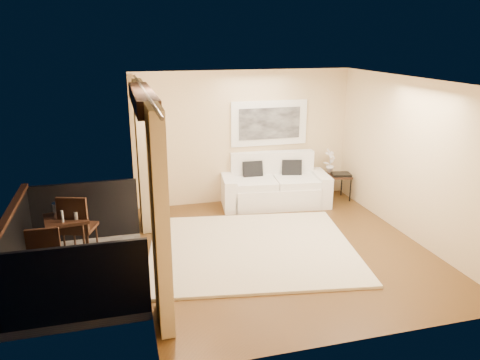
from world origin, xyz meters
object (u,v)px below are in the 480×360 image
object	(u,v)px
orchid	(330,161)
balcony_chair_far	(76,223)
side_table	(338,177)
sofa	(274,186)
balcony_chair_near	(44,260)
ice_bucket	(59,209)
bistro_table	(66,222)

from	to	relation	value
orchid	balcony_chair_far	xyz separation A→B (m)	(-5.02, -1.71, -0.19)
side_table	orchid	world-z (taller)	orchid
sofa	balcony_chair_far	size ratio (longest dim) A/B	2.14
side_table	balcony_chair_near	bearing A→B (deg)	-154.28
balcony_chair_far	ice_bucket	size ratio (longest dim) A/B	5.27
side_table	orchid	size ratio (longest dim) A/B	1.14
bistro_table	balcony_chair_near	bearing A→B (deg)	-99.95
balcony_chair_far	orchid	bearing A→B (deg)	-142.99
sofa	balcony_chair_near	world-z (taller)	sofa
bistro_table	ice_bucket	distance (m)	0.24
sofa	side_table	bearing A→B (deg)	3.08
orchid	balcony_chair_near	distance (m)	6.04
side_table	balcony_chair_near	xyz separation A→B (m)	(-5.47, -2.64, 0.07)
balcony_chair_far	ice_bucket	distance (m)	0.34
orchid	ice_bucket	bearing A→B (deg)	-163.10
sofa	side_table	size ratio (longest dim) A/B	3.82
ice_bucket	side_table	bearing A→B (deg)	14.86
orchid	balcony_chair_near	size ratio (longest dim) A/B	0.54
balcony_chair_far	ice_bucket	bearing A→B (deg)	-7.69
balcony_chair_far	balcony_chair_near	size ratio (longest dim) A/B	1.09
bistro_table	balcony_chair_far	xyz separation A→B (m)	(0.14, 0.00, -0.02)
balcony_chair_near	side_table	bearing A→B (deg)	27.08
balcony_chair_near	sofa	bearing A→B (deg)	35.12
side_table	balcony_chair_far	world-z (taller)	balcony_chair_far
bistro_table	balcony_chair_far	bearing A→B (deg)	0.72
side_table	ice_bucket	size ratio (longest dim) A/B	2.95
side_table	bistro_table	xyz separation A→B (m)	(-5.28, -1.55, 0.15)
orchid	sofa	bearing A→B (deg)	-176.67
sofa	bistro_table	world-z (taller)	sofa
side_table	ice_bucket	xyz separation A→B (m)	(-5.38, -1.43, 0.33)
sofa	bistro_table	distance (m)	4.24
bistro_table	balcony_chair_near	size ratio (longest dim) A/B	0.74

